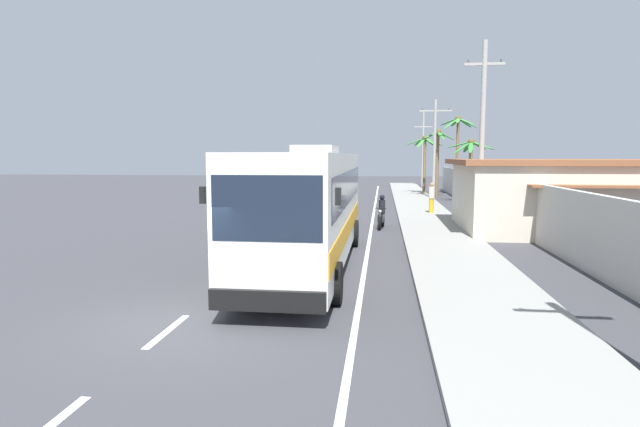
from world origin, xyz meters
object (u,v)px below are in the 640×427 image
Objects in this scene: coach_bus_foreground at (310,203)px; roadside_building at (615,196)px; motorcycle_beside_bus at (382,215)px; utility_pole_mid at (482,134)px; palm_nearest at (438,148)px; palm_third at (471,155)px; utility_pole_far at (434,147)px; pedestrian_near_kerb at (432,197)px; utility_pole_distant at (423,148)px; palm_second at (458,134)px; palm_fourth at (425,150)px.

coach_bus_foreground is 0.85× the size of roadside_building.
motorcycle_beside_bus is 6.03m from utility_pole_mid.
utility_pole_mid is at bearing -90.04° from palm_nearest.
palm_nearest is at bearing 107.05° from roadside_building.
palm_nearest is at bearing 114.50° from palm_third.
utility_pole_far is at bearing 110.25° from roadside_building.
roadside_building is at bearing -75.28° from palm_third.
palm_third is at bearing -22.69° from pedestrian_near_kerb.
palm_third reaches higher than coach_bus_foreground.
utility_pole_mid is 17.59m from utility_pole_far.
utility_pole_mid is 1.04× the size of utility_pole_distant.
palm_third reaches higher than pedestrian_near_kerb.
utility_pole_mid is 1.51× the size of palm_nearest.
utility_pole_mid is at bearing -179.30° from roadside_building.
utility_pole_mid is 0.61× the size of roadside_building.
palm_fourth is at bearing -176.61° from palm_second.
motorcycle_beside_bus is 35.25m from utility_pole_distant.
coach_bus_foreground is 44.24m from utility_pole_distant.
utility_pole_far is (4.14, 17.17, 3.58)m from motorcycle_beside_bus.
palm_second reaches higher than pedestrian_near_kerb.
utility_pole_distant reaches higher than palm_nearest.
pedestrian_near_kerb is (2.95, 5.95, 0.43)m from motorcycle_beside_bus.
palm_fourth is at bearing -2.97° from pedestrian_near_kerb.
palm_nearest is (6.87, 28.14, 2.15)m from coach_bus_foreground.
utility_pole_far is at bearing -116.44° from palm_second.
palm_third reaches higher than roadside_building.
roadside_building is at bearing 33.59° from coach_bus_foreground.
utility_pole_distant is (6.83, 43.65, 2.38)m from coach_bus_foreground.
palm_second is (2.54, 5.10, 1.20)m from utility_pole_far.
utility_pole_distant is at bearing 90.15° from palm_nearest.
palm_fourth reaches higher than roadside_building.
palm_third is 0.90× the size of palm_fourth.
motorcycle_beside_bus is 0.34× the size of palm_nearest.
pedestrian_near_kerb is at bearing 104.36° from utility_pole_mid.
coach_bus_foreground is 6.83× the size of pedestrian_near_kerb.
utility_pole_far is at bearing -91.35° from utility_pole_distant.
roadside_building is at bearing -80.16° from palm_second.
palm_second reaches higher than palm_nearest.
motorcycle_beside_bus is at bearing 75.65° from coach_bus_foreground.
palm_third is at bearing -90.36° from palm_second.
palm_second is at bearing 89.64° from palm_third.
utility_pole_mid is 22.80m from palm_second.
palm_third is (2.08, -19.98, -0.77)m from utility_pole_distant.
utility_pole_distant is 1.58× the size of palm_fourth.
utility_pole_far is at bearing -6.11° from pedestrian_near_kerb.
utility_pole_far is 3.51m from palm_third.
pedestrian_near_kerb is at bearing -93.19° from utility_pole_distant.
motorcycle_beside_bus is at bearing -103.43° from palm_nearest.
palm_second is at bearing 99.84° from roadside_building.
palm_third is at bearing -65.50° from palm_nearest.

